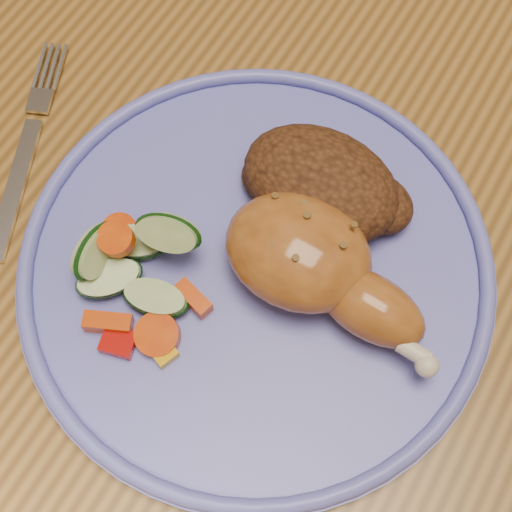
{
  "coord_description": "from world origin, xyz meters",
  "views": [
    {
      "loc": [
        -0.02,
        -0.23,
        1.17
      ],
      "look_at": [
        -0.1,
        -0.09,
        0.78
      ],
      "focal_mm": 50.0,
      "sensor_mm": 36.0,
      "label": 1
    }
  ],
  "objects": [
    {
      "name": "ground",
      "position": [
        0.0,
        0.0,
        0.0
      ],
      "size": [
        4.0,
        4.0,
        0.0
      ],
      "primitive_type": "plane",
      "color": "brown",
      "rests_on": "ground"
    },
    {
      "name": "dining_table",
      "position": [
        0.0,
        0.0,
        0.67
      ],
      "size": [
        0.9,
        1.4,
        0.75
      ],
      "color": "olive",
      "rests_on": "ground"
    },
    {
      "name": "plate",
      "position": [
        -0.1,
        -0.09,
        0.76
      ],
      "size": [
        0.3,
        0.3,
        0.01
      ],
      "primitive_type": "cylinder",
      "color": "#5F63C8",
      "rests_on": "dining_table"
    },
    {
      "name": "plate_rim",
      "position": [
        -0.1,
        -0.09,
        0.77
      ],
      "size": [
        0.3,
        0.3,
        0.01
      ],
      "primitive_type": "torus",
      "color": "#5F63C8",
      "rests_on": "plate"
    },
    {
      "name": "chicken_leg",
      "position": [
        -0.07,
        -0.08,
        0.78
      ],
      "size": [
        0.15,
        0.08,
        0.05
      ],
      "color": "#AA6123",
      "rests_on": "plate"
    },
    {
      "name": "rice_pilaf",
      "position": [
        -0.09,
        -0.02,
        0.78
      ],
      "size": [
        0.11,
        0.08,
        0.05
      ],
      "color": "#4E2A13",
      "rests_on": "plate"
    },
    {
      "name": "vegetable_pile",
      "position": [
        -0.16,
        -0.13,
        0.77
      ],
      "size": [
        0.09,
        0.1,
        0.05
      ],
      "color": "#A50A05",
      "rests_on": "plate"
    },
    {
      "name": "fork",
      "position": [
        -0.28,
        -0.09,
        0.75
      ],
      "size": [
        0.07,
        0.15,
        0.0
      ],
      "color": "silver",
      "rests_on": "dining_table"
    }
  ]
}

